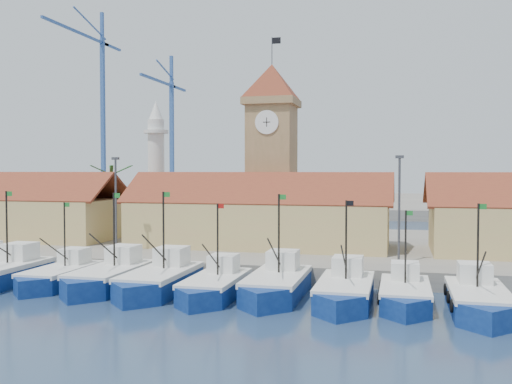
# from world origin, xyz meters

# --- Properties ---
(ground) EXTENTS (400.00, 400.00, 0.00)m
(ground) POSITION_xyz_m (0.00, 0.00, 0.00)
(ground) COLOR navy
(ground) RESTS_ON ground
(quay) EXTENTS (140.00, 32.00, 1.50)m
(quay) POSITION_xyz_m (0.00, 24.00, 0.75)
(quay) COLOR gray
(quay) RESTS_ON ground
(terminal) EXTENTS (240.00, 80.00, 2.00)m
(terminal) POSITION_xyz_m (0.00, 110.00, 1.00)
(terminal) COLOR gray
(terminal) RESTS_ON ground
(boat_3) EXTENTS (3.41, 9.33, 7.06)m
(boat_3) POSITION_xyz_m (-12.34, 3.12, 0.73)
(boat_3) COLOR navy
(boat_3) RESTS_ON ground
(boat_4) EXTENTS (3.82, 10.48, 7.93)m
(boat_4) POSITION_xyz_m (-7.95, 3.08, 0.82)
(boat_4) COLOR navy
(boat_4) RESTS_ON ground
(boat_5) EXTENTS (3.89, 10.67, 8.07)m
(boat_5) POSITION_xyz_m (-3.59, 2.73, 0.83)
(boat_5) COLOR navy
(boat_5) RESTS_ON ground
(boat_6) EXTENTS (3.48, 9.54, 7.22)m
(boat_6) POSITION_xyz_m (0.99, 2.20, 0.75)
(boat_6) COLOR navy
(boat_6) RESTS_ON ground
(boat_7) EXTENTS (3.83, 10.50, 7.95)m
(boat_7) POSITION_xyz_m (5.36, 3.31, 0.82)
(boat_7) COLOR navy
(boat_7) RESTS_ON ground
(boat_8) EXTENTS (3.66, 10.01, 7.58)m
(boat_8) POSITION_xyz_m (10.39, 2.49, 0.78)
(boat_8) COLOR navy
(boat_8) RESTS_ON ground
(boat_9) EXTENTS (3.32, 9.10, 6.88)m
(boat_9) POSITION_xyz_m (14.45, 2.88, 0.71)
(boat_9) COLOR navy
(boat_9) RESTS_ON ground
(boat_10) EXTENTS (3.62, 9.93, 7.51)m
(boat_10) POSITION_xyz_m (19.04, 1.89, 0.78)
(boat_10) COLOR navy
(boat_10) RESTS_ON ground
(hall_center) EXTENTS (27.04, 10.13, 7.61)m
(hall_center) POSITION_xyz_m (0.00, 20.00, 3.99)
(hall_center) COLOR tan
(hall_center) RESTS_ON quay
(clock_tower) EXTENTS (5.80, 5.80, 22.70)m
(clock_tower) POSITION_xyz_m (0.00, 26.00, 11.96)
(clock_tower) COLOR #A78056
(clock_tower) RESTS_ON quay
(minaret) EXTENTS (3.00, 3.00, 16.30)m
(minaret) POSITION_xyz_m (-15.00, 28.00, 9.73)
(minaret) COLOR silver
(minaret) RESTS_ON quay
(palm_tree) EXTENTS (5.60, 5.03, 8.39)m
(palm_tree) POSITION_xyz_m (-20.00, 26.00, 6.25)
(palm_tree) COLOR brown
(palm_tree) RESTS_ON quay
(lamp_posts) EXTENTS (80.70, 0.25, 9.03)m
(lamp_posts) POSITION_xyz_m (0.50, 12.00, 6.48)
(lamp_posts) COLOR #3F3F44
(lamp_posts) RESTS_ON quay
(crane_blue_far) EXTENTS (1.00, 36.64, 49.43)m
(crane_blue_far) POSITION_xyz_m (-63.38, 100.23, 29.74)
(crane_blue_far) COLOR #32579B
(crane_blue_far) RESTS_ON terminal
(crane_blue_near) EXTENTS (1.00, 29.02, 38.24)m
(crane_blue_near) POSITION_xyz_m (-46.08, 107.01, 22.94)
(crane_blue_near) COLOR #32579B
(crane_blue_near) RESTS_ON terminal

